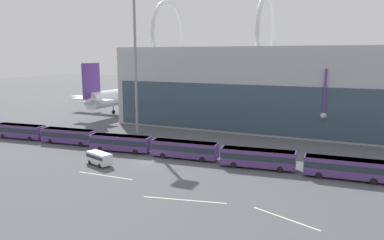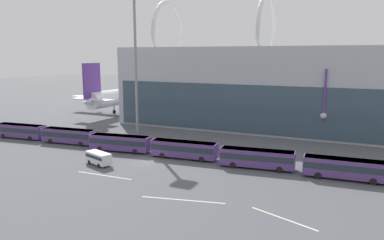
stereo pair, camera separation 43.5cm
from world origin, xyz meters
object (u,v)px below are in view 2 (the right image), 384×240
object	(u,v)px
airliner_at_gate_near	(123,96)
airliner_at_gate_far	(321,104)
shuttle_bus_1	(69,135)
shuttle_bus_4	(257,157)
shuttle_bus_0	(21,130)
shuttle_bus_5	(345,167)
floodlight_mast	(135,39)
traffic_cone_0	(99,152)
shuttle_bus_3	(184,148)
shuttle_bus_2	(120,142)
service_van_foreground	(99,157)

from	to	relation	value
airliner_at_gate_near	airliner_at_gate_far	world-z (taller)	airliner_at_gate_near
shuttle_bus_1	shuttle_bus_4	world-z (taller)	same
shuttle_bus_0	shuttle_bus_5	distance (m)	65.30
shuttle_bus_0	shuttle_bus_4	size ratio (longest dim) A/B	1.00
shuttle_bus_5	floodlight_mast	world-z (taller)	floodlight_mast
shuttle_bus_0	shuttle_bus_1	world-z (taller)	same
traffic_cone_0	shuttle_bus_5	bearing A→B (deg)	4.69
airliner_at_gate_near	shuttle_bus_0	distance (m)	37.90
airliner_at_gate_near	floodlight_mast	distance (m)	33.71
shuttle_bus_0	shuttle_bus_3	size ratio (longest dim) A/B	1.00
airliner_at_gate_near	floodlight_mast	size ratio (longest dim) A/B	1.20
airliner_at_gate_near	shuttle_bus_1	bearing A→B (deg)	-159.55
shuttle_bus_2	shuttle_bus_5	distance (m)	39.18
airliner_at_gate_near	shuttle_bus_5	xyz separation A→B (m)	(64.81, -37.47, -3.68)
shuttle_bus_1	shuttle_bus_3	bearing A→B (deg)	-5.64
shuttle_bus_3	shuttle_bus_0	bearing A→B (deg)	175.90
airliner_at_gate_far	shuttle_bus_3	size ratio (longest dim) A/B	3.68
shuttle_bus_0	shuttle_bus_2	size ratio (longest dim) A/B	1.00
shuttle_bus_3	airliner_at_gate_far	bearing A→B (deg)	61.81
airliner_at_gate_far	shuttle_bus_4	xyz separation A→B (m)	(-5.18, -42.35, -3.69)
shuttle_bus_2	airliner_at_gate_near	bearing A→B (deg)	116.70
airliner_at_gate_near	shuttle_bus_2	distance (m)	45.83
traffic_cone_0	floodlight_mast	bearing A→B (deg)	101.19
service_van_foreground	traffic_cone_0	bearing A→B (deg)	146.88
traffic_cone_0	shuttle_bus_0	bearing A→B (deg)	172.33
shuttle_bus_2	shuttle_bus_4	xyz separation A→B (m)	(26.12, 0.29, 0.00)
airliner_at_gate_far	shuttle_bus_0	bearing A→B (deg)	119.41
floodlight_mast	shuttle_bus_4	bearing A→B (deg)	-25.05
shuttle_bus_0	shuttle_bus_1	size ratio (longest dim) A/B	1.00
shuttle_bus_3	shuttle_bus_5	world-z (taller)	same
service_van_foreground	floodlight_mast	bearing A→B (deg)	127.40
shuttle_bus_5	shuttle_bus_1	bearing A→B (deg)	176.37
shuttle_bus_1	shuttle_bus_4	distance (m)	39.18
shuttle_bus_3	shuttle_bus_5	size ratio (longest dim) A/B	1.00
shuttle_bus_2	shuttle_bus_5	xyz separation A→B (m)	(39.18, 0.35, 0.00)
shuttle_bus_1	shuttle_bus_5	xyz separation A→B (m)	(52.24, -0.32, 0.00)
airliner_at_gate_far	floodlight_mast	size ratio (longest dim) A/B	1.38
airliner_at_gate_near	airliner_at_gate_far	size ratio (longest dim) A/B	0.87
airliner_at_gate_far	floodlight_mast	world-z (taller)	floodlight_mast
shuttle_bus_1	service_van_foreground	world-z (taller)	shuttle_bus_1
shuttle_bus_0	traffic_cone_0	bearing A→B (deg)	-13.29
floodlight_mast	service_van_foreground	bearing A→B (deg)	-71.40
shuttle_bus_1	shuttle_bus_2	bearing A→B (deg)	-8.34
service_van_foreground	floodlight_mast	size ratio (longest dim) A/B	0.17
shuttle_bus_3	service_van_foreground	size ratio (longest dim) A/B	2.25
shuttle_bus_3	shuttle_bus_5	distance (m)	26.12
traffic_cone_0	shuttle_bus_2	bearing A→B (deg)	50.60
airliner_at_gate_far	shuttle_bus_2	distance (m)	53.02
floodlight_mast	traffic_cone_0	size ratio (longest dim) A/B	47.49
shuttle_bus_0	floodlight_mast	size ratio (longest dim) A/B	0.38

